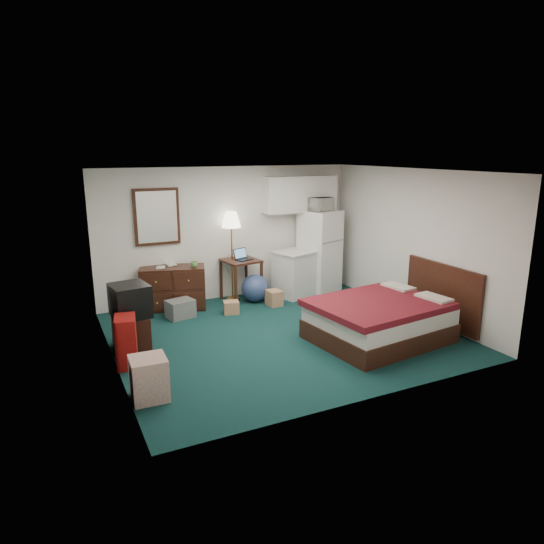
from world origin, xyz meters
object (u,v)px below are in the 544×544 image
tv_stand (131,332)px  suitcase (126,342)px  dresser (173,288)px  kitchen_counter (296,274)px  desk (241,280)px  bed (379,321)px  fridge (320,251)px  floor_lamp (232,256)px

tv_stand → suitcase: bearing=-101.6°
dresser → kitchen_counter: bearing=11.4°
desk → bed: 2.98m
dresser → tv_stand: (-1.02, -1.55, -0.13)m
fridge → floor_lamp: bearing=156.6°
floor_lamp → kitchen_counter: 1.32m
dresser → bed: dresser is taller
dresser → tv_stand: bearing=-106.7°
dresser → tv_stand: 1.86m
tv_stand → fridge: bearing=23.4°
tv_stand → dresser: bearing=60.1°
floor_lamp → tv_stand: size_ratio=3.06×
desk → floor_lamp: bearing=129.4°
dresser → suitcase: bearing=-102.4°
desk → kitchen_counter: kitchen_counter is taller
fridge → tv_stand: size_ratio=2.96×
kitchen_counter → desk: bearing=152.2°
suitcase → dresser: bearing=71.7°
bed → suitcase: suitcase is taller
kitchen_counter → fridge: (0.60, 0.12, 0.38)m
kitchen_counter → bed: (0.02, -2.59, -0.13)m
desk → kitchen_counter: 1.10m
desk → tv_stand: (-2.32, -1.50, -0.14)m
floor_lamp → fridge: floor_lamp is taller
floor_lamp → desk: 0.48m
floor_lamp → tv_stand: floor_lamp is taller
floor_lamp → bed: 3.19m
desk → dresser: bearing=169.5°
dresser → fridge: fridge is taller
dresser → suitcase: dresser is taller
kitchen_counter → fridge: fridge is taller
floor_lamp → suitcase: 3.23m
dresser → suitcase: (-1.17, -2.10, -0.05)m
floor_lamp → desk: floor_lamp is taller
floor_lamp → suitcase: size_ratio=2.46×
dresser → floor_lamp: 1.25m
dresser → desk: 1.30m
tv_stand → desk: bearing=36.4°
dresser → desk: bearing=14.5°
bed → suitcase: bearing=161.9°
tv_stand → kitchen_counter: bearing=24.8°
floor_lamp → bed: floor_lamp is taller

